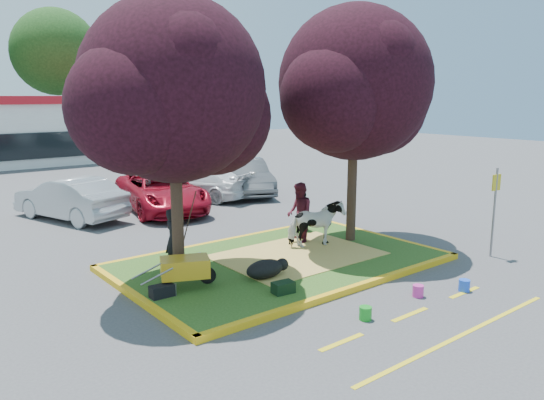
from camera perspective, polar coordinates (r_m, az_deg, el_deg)
ground at (r=14.21m, az=0.91°, el=-6.96°), size 90.00×90.00×0.00m
median_island at (r=14.19m, az=0.91°, el=-6.67°), size 8.00×5.00×0.15m
curb_near at (r=12.42m, az=8.59°, el=-9.45°), size 8.30×0.16×0.15m
curb_far at (r=16.18m, az=-4.91°, el=-4.45°), size 8.30×0.16×0.15m
curb_left at (r=12.17m, az=-14.36°, el=-10.13°), size 0.16×5.30×0.15m
curb_right at (r=16.97m, az=11.64°, el=-3.91°), size 0.16×5.30×0.15m
straw_bedding at (r=14.54m, az=2.75°, el=-5.91°), size 4.20×3.00×0.01m
tree_purple_left at (r=12.27m, az=-10.46°, el=10.70°), size 5.06×4.20×6.51m
tree_purple_right at (r=15.65m, az=9.00°, el=11.55°), size 5.30×4.40×6.82m
fire_lane_stripe_a at (r=10.08m, az=7.50°, el=-14.93°), size 1.10×0.12×0.01m
fire_lane_stripe_b at (r=11.49m, az=14.61°, el=-11.83°), size 1.10×0.12×0.01m
fire_lane_stripe_c at (r=13.05m, az=19.99°, el=-9.33°), size 1.10×0.12×0.01m
fire_lane_long at (r=10.88m, az=19.79°, el=-13.48°), size 6.00×0.10×0.01m
retail_building at (r=39.91m, az=-23.24°, el=7.16°), size 20.40×8.40×4.40m
cow at (r=15.17m, az=4.74°, el=-2.60°), size 1.73×1.14×1.34m
calf at (r=12.70m, az=-0.76°, el=-7.44°), size 1.04×0.62×0.44m
handler at (r=13.45m, az=-10.59°, el=-4.13°), size 0.43×0.60×1.53m
visitor_a at (r=15.58m, az=2.98°, el=-1.37°), size 1.01×1.08×1.78m
visitor_b at (r=17.09m, az=3.34°, el=-1.09°), size 0.63×0.82×1.30m
wheelbarrow at (r=12.08m, az=-9.29°, el=-7.19°), size 1.90×1.01×0.72m
gear_bag_dark at (r=11.84m, az=-11.75°, el=-9.55°), size 0.53×0.30×0.26m
gear_bag_green at (r=11.80m, az=1.21°, el=-9.39°), size 0.51×0.35×0.25m
sign_post at (r=15.77m, az=22.84°, el=-0.25°), size 0.35×0.06×2.50m
bucket_green at (r=11.02m, az=10.02°, el=-11.91°), size 0.28×0.28×0.27m
bucket_pink at (r=12.44m, az=15.44°, el=-9.41°), size 0.32×0.32×0.27m
bucket_blue at (r=13.10m, az=19.98°, el=-8.63°), size 0.28×0.28×0.27m
car_silver at (r=20.49m, az=-20.91°, el=0.16°), size 3.02×4.94×1.54m
car_red at (r=21.04m, az=-11.83°, el=0.94°), size 3.50×5.92×1.54m
car_white at (r=23.20m, az=-7.42°, el=1.71°), size 3.28×4.81×1.29m
car_grey at (r=24.21m, az=-2.80°, el=2.54°), size 3.40×5.08×1.58m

